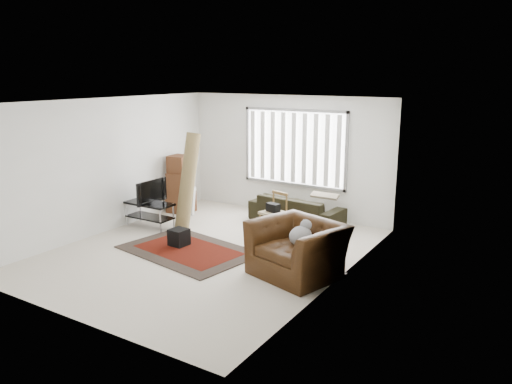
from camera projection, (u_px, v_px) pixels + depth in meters
room at (224, 152)px, 9.08m from camera, size 6.00×6.02×2.71m
persian_rug at (188, 250)px, 9.11m from camera, size 2.60×1.95×0.02m
tv_stand at (150, 209)px, 10.47m from camera, size 1.05×0.47×0.53m
tv at (149, 191)px, 10.38m from camera, size 0.11×0.85×0.49m
subwoofer at (179, 237)px, 9.33m from camera, size 0.33×0.33×0.31m
moving_boxes at (180, 186)px, 11.54m from camera, size 0.57×0.53×1.33m
white_flatpack at (185, 200)px, 11.45m from camera, size 0.53×0.20×0.67m
rolled_rug at (188, 181)px, 10.33m from camera, size 0.36×0.75×1.99m
sofa at (296, 205)px, 10.74m from camera, size 2.10×1.05×0.78m
side_chair at (274, 211)px, 10.08m from camera, size 0.54×0.54×0.82m
armchair at (298, 245)px, 7.92m from camera, size 1.62×1.50×0.99m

